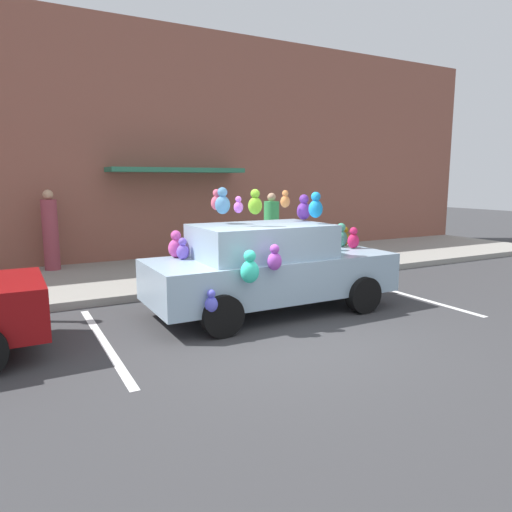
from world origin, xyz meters
The scene contains 9 objects.
ground_plane centered at (0.00, 0.00, 0.00)m, with size 60.00×60.00×0.00m, color #38383A.
sidewalk centered at (0.00, 5.00, 0.07)m, with size 24.00×4.00×0.15m, color gray.
storefront_building centered at (0.01, 7.14, 3.19)m, with size 24.00×1.25×6.40m.
parking_stripe_front centered at (3.70, 1.00, 0.00)m, with size 0.12×3.60×0.01m, color silver.
parking_stripe_rear centered at (-2.22, 1.00, 0.00)m, with size 0.12×3.60×0.01m, color silver.
plush_covered_car centered at (0.66, 1.25, 0.81)m, with size 4.33×2.02×2.17m.
teddy_bear_on_sidewalk centered at (1.31, 3.81, 0.49)m, with size 0.38×0.32×0.73m.
pedestrian_walking_past centered at (-2.39, 6.44, 1.04)m, with size 0.36×0.36×1.92m.
pedestrian_by_lamp centered at (2.68, 4.67, 0.99)m, with size 0.39×0.39×1.82m.
Camera 1 is at (-3.35, -5.69, 2.29)m, focal length 32.93 mm.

